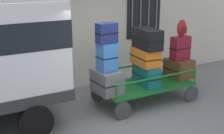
{
  "coord_description": "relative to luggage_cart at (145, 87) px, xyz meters",
  "views": [
    {
      "loc": [
        -3.32,
        -5.46,
        3.17
      ],
      "look_at": [
        0.08,
        0.59,
        1.07
      ],
      "focal_mm": 49.6,
      "sensor_mm": 36.0,
      "label": 1
    }
  ],
  "objects": [
    {
      "name": "suitcase_midleft_top",
      "position": [
        -0.0,
        -0.03,
        1.26
      ],
      "size": [
        0.48,
        0.86,
        0.5
      ],
      "color": "black",
      "rests_on": "suitcase_midleft_middle"
    },
    {
      "name": "suitcase_left_middle",
      "position": [
        -1.12,
        -0.03,
        0.95
      ],
      "size": [
        0.42,
        0.39,
        0.65
      ],
      "color": "#3372C6",
      "rests_on": "suitcase_left_bottom"
    },
    {
      "name": "suitcase_left_bottom",
      "position": [
        -1.12,
        -0.02,
        0.35
      ],
      "size": [
        0.59,
        0.76,
        0.55
      ],
      "color": "slate",
      "rests_on": "luggage_cart"
    },
    {
      "name": "ground_plane",
      "position": [
        -1.05,
        -0.59,
        -0.39
      ],
      "size": [
        40.0,
        40.0,
        0.0
      ],
      "primitive_type": "plane",
      "color": "slate"
    },
    {
      "name": "backpack",
      "position": [
        1.08,
        -0.03,
        1.42
      ],
      "size": [
        0.27,
        0.22,
        0.44
      ],
      "color": "maroon",
      "rests_on": "suitcase_center_middle"
    },
    {
      "name": "cart_railing",
      "position": [
        0.0,
        0.0,
        0.39
      ],
      "size": [
        2.37,
        1.14,
        0.37
      ],
      "color": "#146023",
      "rests_on": "luggage_cart"
    },
    {
      "name": "suitcase_midleft_middle",
      "position": [
        -0.0,
        0.03,
        0.8
      ],
      "size": [
        0.49,
        0.83,
        0.43
      ],
      "color": "orange",
      "rests_on": "suitcase_midleft_bottom"
    },
    {
      "name": "suitcase_center_bottom",
      "position": [
        1.12,
        0.03,
        0.33
      ],
      "size": [
        0.62,
        0.7,
        0.5
      ],
      "color": "brown",
      "rests_on": "luggage_cart"
    },
    {
      "name": "luggage_cart",
      "position": [
        0.0,
        0.0,
        0.0
      ],
      "size": [
        2.48,
        1.28,
        0.47
      ],
      "color": "#146023",
      "rests_on": "ground"
    },
    {
      "name": "suitcase_center_middle",
      "position": [
        1.12,
        0.02,
        0.89
      ],
      "size": [
        0.57,
        0.31,
        0.62
      ],
      "color": "maroon",
      "rests_on": "suitcase_center_bottom"
    },
    {
      "name": "suitcase_left_top",
      "position": [
        -1.12,
        -0.02,
        1.5
      ],
      "size": [
        0.48,
        0.29,
        0.46
      ],
      "color": "navy",
      "rests_on": "suitcase_left_middle"
    },
    {
      "name": "suitcase_midleft_bottom",
      "position": [
        -0.0,
        -0.03,
        0.33
      ],
      "size": [
        0.46,
        0.88,
        0.51
      ],
      "color": "#0F5960",
      "rests_on": "luggage_cart"
    }
  ]
}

